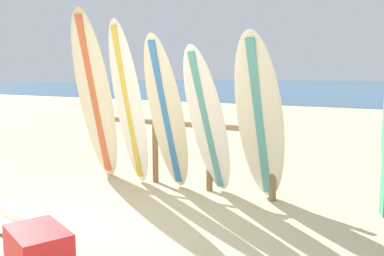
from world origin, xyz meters
The scene contains 9 objects.
ground_plane centered at (0.00, 0.00, 0.00)m, with size 120.00×120.00×0.00m, color #D3BC8C.
surfboard_rack centered at (0.01, 2.34, 0.66)m, with size 2.85×0.09×1.06m.
surfboard_leaning_far_left centered at (-1.25, 1.95, 1.27)m, with size 0.67×0.82×2.54m.
surfboard_leaning_left centered at (-0.66, 2.01, 1.19)m, with size 0.61×0.64×2.37m.
surfboard_leaning_center_left centered at (0.04, 1.94, 1.06)m, with size 0.56×0.87×2.13m.
surfboard_leaning_center centered at (0.63, 1.99, 0.99)m, with size 0.50×0.97×1.97m.
surfboard_leaning_center_right centered at (1.33, 1.99, 1.05)m, with size 0.66×1.10×2.10m.
surfboard_lying_on_sand centered at (-0.93, 0.15, 0.04)m, with size 2.29×0.87×0.08m.
cooler_box centered at (0.39, -0.47, 0.18)m, with size 0.60×0.40×0.36m, color red.
Camera 1 is at (3.12, -2.62, 1.62)m, focal length 38.86 mm.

